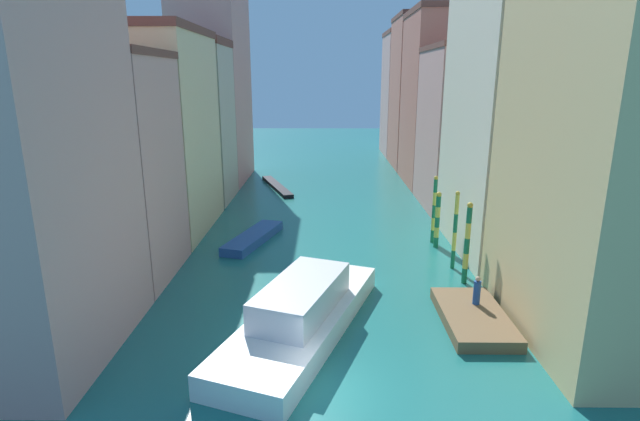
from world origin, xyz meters
TOP-DOWN VIEW (x-y plane):
  - ground_plane at (0.00, 24.50)m, footprint 154.00×154.00m
  - building_left_0 at (-12.59, 3.10)m, footprint 6.94×9.66m
  - building_left_1 at (-12.59, 11.70)m, footprint 6.94×7.60m
  - building_left_2 at (-12.59, 21.25)m, footprint 6.94×11.34m
  - building_left_3 at (-12.59, 31.14)m, footprint 6.94×7.62m
  - building_left_4 at (-12.59, 40.92)m, footprint 6.94×12.09m
  - building_right_0 at (12.59, 4.94)m, footprint 6.94×11.60m
  - building_right_1 at (12.59, 16.92)m, footprint 6.94×11.89m
  - building_right_2 at (12.59, 28.52)m, footprint 6.94×10.59m
  - building_right_3 at (12.59, 39.43)m, footprint 6.94×11.23m
  - building_right_4 at (12.59, 50.71)m, footprint 6.94×10.61m
  - building_right_5 at (12.59, 61.43)m, footprint 6.94×10.49m
  - waterfront_dock at (7.37, 5.72)m, footprint 3.04×5.81m
  - person_on_dock at (7.74, 6.62)m, footprint 0.36×0.36m
  - mooring_pole_0 at (8.26, 10.63)m, footprint 0.34×0.34m
  - mooring_pole_1 at (8.15, 12.95)m, footprint 0.28×0.28m
  - mooring_pole_2 at (7.96, 16.95)m, footprint 0.37×0.37m
  - mooring_pole_3 at (7.93, 18.02)m, footprint 0.30×0.30m
  - vaporetto_white at (-1.06, 4.77)m, footprint 7.96×13.27m
  - gondola_black at (-5.26, 36.24)m, footprint 4.36×10.12m
  - motorboat_0 at (-5.25, 18.01)m, footprint 3.80×7.44m

SIDE VIEW (x-z plane):
  - ground_plane at x=0.00m, z-range 0.00..0.00m
  - gondola_black at x=-5.26m, z-range 0.00..0.39m
  - waterfront_dock at x=7.37m, z-range 0.00..0.59m
  - motorboat_0 at x=-5.25m, z-range 0.00..0.63m
  - vaporetto_white at x=-1.06m, z-range -0.33..2.23m
  - person_on_dock at x=7.74m, z-range 0.53..2.03m
  - mooring_pole_2 at x=7.96m, z-range 0.05..4.11m
  - mooring_pole_0 at x=8.26m, z-range 0.05..4.97m
  - mooring_pole_3 at x=7.93m, z-range 0.05..5.03m
  - mooring_pole_1 at x=8.15m, z-range 0.04..5.07m
  - building_left_1 at x=-12.59m, z-range 0.01..13.28m
  - building_right_2 at x=12.59m, z-range 0.01..14.52m
  - building_left_3 at x=-12.59m, z-range 0.01..15.25m
  - building_left_2 at x=-12.59m, z-range 0.01..15.39m
  - building_right_5 at x=12.59m, z-range 0.01..18.43m
  - building_right_3 at x=12.59m, z-range 0.01..18.83m
  - building_right_4 at x=12.59m, z-range 0.01..19.48m
  - building_right_0 at x=12.59m, z-range 0.01..19.67m
  - building_left_0 at x=-12.59m, z-range 0.01..21.01m
  - building_left_4 at x=-12.59m, z-range 0.01..22.11m
  - building_right_1 at x=12.59m, z-range 0.02..22.56m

